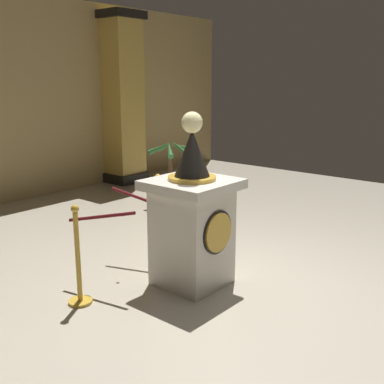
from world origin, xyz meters
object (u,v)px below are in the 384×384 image
Objects in this scene: potted_palm_right at (170,186)px; stanchion_near at (159,224)px; stanchion_far at (79,270)px; pedestal_clock at (192,220)px.

stanchion_near is at bearing -141.18° from potted_palm_right.
potted_palm_right reaches higher than stanchion_far.
stanchion_far is (-1.09, 0.55, -0.36)m from pedestal_clock.
stanchion_near is 1.65m from stanchion_far.
stanchion_near is 0.86× the size of potted_palm_right.
pedestal_clock is 1.58× the size of potted_palm_right.
pedestal_clock is 3.35m from potted_palm_right.
stanchion_near is 2.29m from potted_palm_right.
potted_palm_right is at bearing 46.75° from pedestal_clock.
stanchion_near is 1.00× the size of stanchion_far.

